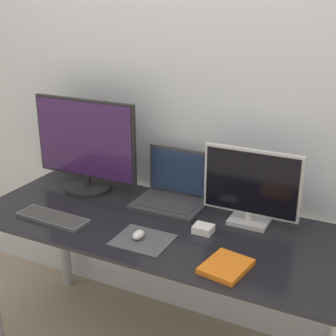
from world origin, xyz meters
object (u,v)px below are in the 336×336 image
(keyboard, at_px, (53,218))
(book, at_px, (226,266))
(monitor_right, at_px, (251,187))
(laptop, at_px, (173,191))
(mouse, at_px, (138,235))
(power_brick, at_px, (203,229))
(monitor_left, at_px, (85,146))

(keyboard, distance_m, book, 0.89)
(monitor_right, xyz_separation_m, laptop, (-0.42, 0.05, -0.12))
(mouse, xyz_separation_m, power_brick, (0.23, 0.19, -0.01))
(mouse, relative_size, power_brick, 0.83)
(laptop, bearing_deg, book, -45.69)
(monitor_right, relative_size, book, 2.06)
(mouse, height_order, power_brick, mouse)
(monitor_left, relative_size, power_brick, 7.00)
(monitor_left, bearing_deg, laptop, 5.91)
(laptop, xyz_separation_m, book, (0.46, -0.47, -0.05))
(keyboard, relative_size, book, 1.69)
(power_brick, bearing_deg, monitor_right, 48.50)
(mouse, distance_m, power_brick, 0.30)
(monitor_right, bearing_deg, power_brick, -131.50)
(monitor_left, relative_size, mouse, 8.39)
(monitor_left, height_order, power_brick, monitor_left)
(monitor_right, bearing_deg, book, -85.01)
(monitor_left, xyz_separation_m, mouse, (0.53, -0.37, -0.22))
(laptop, bearing_deg, keyboard, -135.24)
(monitor_left, bearing_deg, book, -23.53)
(laptop, xyz_separation_m, mouse, (0.03, -0.42, -0.04))
(monitor_right, xyz_separation_m, keyboard, (-0.85, -0.38, -0.18))
(mouse, bearing_deg, power_brick, 39.02)
(laptop, height_order, mouse, laptop)
(laptop, bearing_deg, monitor_left, -174.09)
(monitor_right, distance_m, mouse, 0.56)
(monitor_left, relative_size, monitor_right, 1.35)
(keyboard, distance_m, power_brick, 0.72)
(laptop, distance_m, mouse, 0.42)
(mouse, xyz_separation_m, book, (0.42, -0.05, -0.01))
(monitor_left, bearing_deg, keyboard, -80.47)
(keyboard, bearing_deg, book, -2.33)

